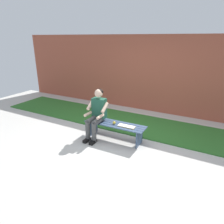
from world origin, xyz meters
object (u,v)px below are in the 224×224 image
at_px(bench_near, 115,128).
at_px(person_seated, 97,112).
at_px(apple, 114,123).
at_px(book_open, 126,126).

bearing_deg(bench_near, person_seated, 12.23).
bearing_deg(apple, book_open, -178.30).
height_order(apple, book_open, apple).
height_order(bench_near, book_open, book_open).
bearing_deg(person_seated, apple, -172.67).
xyz_separation_m(person_seated, book_open, (-0.78, -0.07, -0.24)).
distance_m(apple, book_open, 0.32).
bearing_deg(book_open, bench_near, -6.09).
relative_size(person_seated, apple, 16.84).
height_order(bench_near, person_seated, person_seated).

